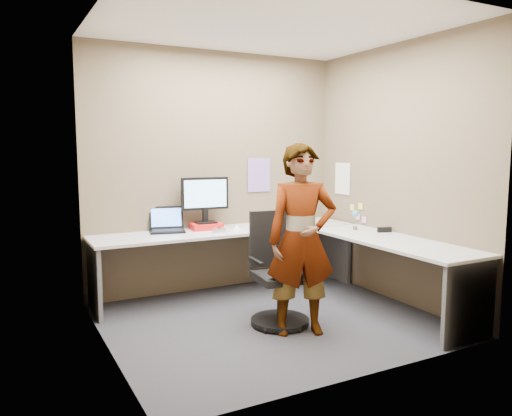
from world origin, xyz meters
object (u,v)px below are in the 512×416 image
desk (290,248)px  monitor (205,196)px  person (302,240)px  office_chair (277,279)px

desk → monitor: (-0.64, 0.74, 0.51)m
desk → person: (-0.35, -0.76, 0.25)m
office_chair → person: 0.52m
desk → monitor: size_ratio=5.58×
monitor → person: person is taller
monitor → desk: bearing=-44.8°
desk → person: person is taller
monitor → person: size_ratio=0.32×
desk → person: size_ratio=1.79×
desk → person: 0.87m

